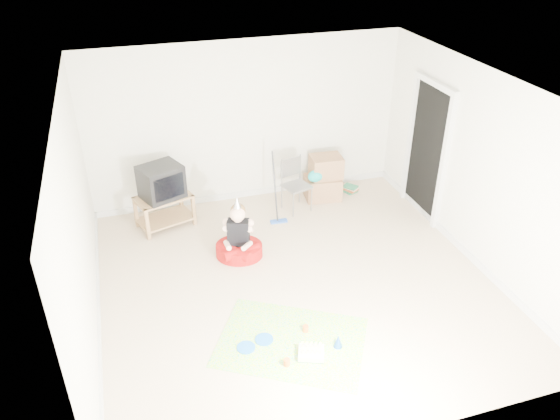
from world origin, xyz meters
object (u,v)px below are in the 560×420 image
object	(u,v)px
cardboard_boxes	(324,178)
seated_woman	(239,243)
crt_tv	(161,182)
folding_chair	(297,186)
tv_stand	(165,209)
birthday_cake	(311,354)

from	to	relation	value
cardboard_boxes	seated_woman	xyz separation A→B (m)	(-1.74, -1.25, -0.14)
seated_woman	crt_tv	bearing A→B (deg)	128.42
seated_woman	folding_chair	bearing A→B (deg)	40.10
crt_tv	folding_chair	world-z (taller)	crt_tv
folding_chair	seated_woman	world-z (taller)	seated_woman
crt_tv	folding_chair	bearing A→B (deg)	-25.89
tv_stand	seated_woman	world-z (taller)	seated_woman
seated_woman	tv_stand	bearing A→B (deg)	128.42
birthday_cake	tv_stand	bearing A→B (deg)	110.28
tv_stand	crt_tv	size ratio (longest dim) A/B	1.59
tv_stand	folding_chair	distance (m)	2.08
seated_woman	birthday_cake	bearing A→B (deg)	-81.69
crt_tv	birthday_cake	world-z (taller)	crt_tv
folding_chair	cardboard_boxes	world-z (taller)	folding_chair
tv_stand	birthday_cake	size ratio (longest dim) A/B	2.67
birthday_cake	seated_woman	bearing A→B (deg)	98.31
crt_tv	seated_woman	xyz separation A→B (m)	(0.89, -1.12, -0.55)
cardboard_boxes	birthday_cake	xyz separation A→B (m)	(-1.43, -3.37, -0.31)
folding_chair	cardboard_boxes	xyz separation A→B (m)	(0.55, 0.25, -0.07)
crt_tv	cardboard_boxes	size ratio (longest dim) A/B	0.79
crt_tv	cardboard_boxes	distance (m)	2.66
tv_stand	cardboard_boxes	xyz separation A→B (m)	(2.62, 0.13, 0.06)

